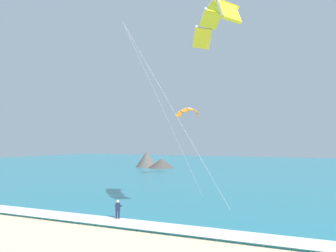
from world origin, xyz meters
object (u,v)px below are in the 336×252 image
at_px(kitesurfer, 118,209).
at_px(surfboard, 118,221).
at_px(kite_primary, 216,17).
at_px(kite_distant, 190,112).

bearing_deg(kitesurfer, surfboard, -68.74).
bearing_deg(kite_primary, kitesurfer, -143.00).
distance_m(surfboard, kitesurfer, 0.91).
xyz_separation_m(kite_primary, kite_distant, (-14.55, 29.32, -5.45)).
distance_m(surfboard, kite_primary, 18.57).
distance_m(surfboard, kite_distant, 36.91).
relative_size(kitesurfer, kite_primary, 0.10).
xyz_separation_m(surfboard, kitesurfer, (-0.01, 0.02, 0.91)).
height_order(surfboard, kite_distant, kite_distant).
height_order(surfboard, kitesurfer, kitesurfer).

